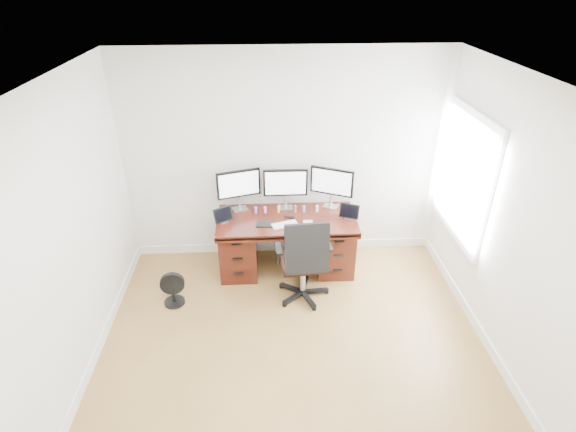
{
  "coord_description": "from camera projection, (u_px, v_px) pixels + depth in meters",
  "views": [
    {
      "loc": [
        -0.25,
        -2.97,
        3.47
      ],
      "look_at": [
        0.0,
        1.5,
        0.95
      ],
      "focal_mm": 28.0,
      "sensor_mm": 36.0,
      "label": 1
    }
  ],
  "objects": [
    {
      "name": "trackpad",
      "position": [
        308.0,
        223.0,
        5.4
      ],
      "size": [
        0.13,
        0.13,
        0.01
      ],
      "primitive_type": "cube",
      "rotation": [
        0.0,
        0.0,
        -0.09
      ],
      "color": "#B6B9BD",
      "rests_on": "desk"
    },
    {
      "name": "back_wall",
      "position": [
        285.0,
        159.0,
        5.6
      ],
      "size": [
        4.0,
        0.1,
        2.7
      ],
      "primitive_type": "cube",
      "color": "white",
      "rests_on": "ground"
    },
    {
      "name": "figurine_orange",
      "position": [
        279.0,
        209.0,
        5.6
      ],
      "size": [
        0.04,
        0.04,
        0.09
      ],
      "color": "#F8B540",
      "rests_on": "desk"
    },
    {
      "name": "monitor_center",
      "position": [
        285.0,
        184.0,
        5.57
      ],
      "size": [
        0.55,
        0.14,
        0.53
      ],
      "rotation": [
        0.0,
        0.0,
        -0.01
      ],
      "color": "silver",
      "rests_on": "desk"
    },
    {
      "name": "keyboard",
      "position": [
        285.0,
        225.0,
        5.35
      ],
      "size": [
        0.33,
        0.22,
        0.01
      ],
      "primitive_type": "cube",
      "rotation": [
        0.0,
        0.0,
        0.32
      ],
      "color": "silver",
      "rests_on": "desk"
    },
    {
      "name": "figurine_yellow",
      "position": [
        317.0,
        208.0,
        5.62
      ],
      "size": [
        0.04,
        0.04,
        0.09
      ],
      "color": "#D5B570",
      "rests_on": "desk"
    },
    {
      "name": "figurine_pink",
      "position": [
        265.0,
        209.0,
        5.59
      ],
      "size": [
        0.04,
        0.04,
        0.09
      ],
      "color": "pink",
      "rests_on": "desk"
    },
    {
      "name": "tablet_right",
      "position": [
        349.0,
        212.0,
        5.45
      ],
      "size": [
        0.25,
        0.16,
        0.19
      ],
      "rotation": [
        0.0,
        0.0,
        -0.41
      ],
      "color": "silver",
      "rests_on": "desk"
    },
    {
      "name": "figurine_brown",
      "position": [
        295.0,
        209.0,
        5.61
      ],
      "size": [
        0.04,
        0.04,
        0.09
      ],
      "color": "brown",
      "rests_on": "desk"
    },
    {
      "name": "phone",
      "position": [
        290.0,
        217.0,
        5.52
      ],
      "size": [
        0.14,
        0.1,
        0.01
      ],
      "primitive_type": "cube",
      "rotation": [
        0.0,
        0.0,
        -0.31
      ],
      "color": "black",
      "rests_on": "desk"
    },
    {
      "name": "right_wall",
      "position": [
        530.0,
        248.0,
        3.83
      ],
      "size": [
        0.1,
        4.5,
        2.7
      ],
      "color": "white",
      "rests_on": "ground"
    },
    {
      "name": "office_chair",
      "position": [
        304.0,
        273.0,
        5.17
      ],
      "size": [
        0.64,
        0.63,
        1.11
      ],
      "rotation": [
        0.0,
        0.0,
        0.07
      ],
      "color": "black",
      "rests_on": "ground"
    },
    {
      "name": "figurine_blue",
      "position": [
        304.0,
        208.0,
        5.62
      ],
      "size": [
        0.04,
        0.04,
        0.09
      ],
      "color": "#5378E3",
      "rests_on": "desk"
    },
    {
      "name": "monitor_right",
      "position": [
        332.0,
        183.0,
        5.6
      ],
      "size": [
        0.51,
        0.27,
        0.53
      ],
      "rotation": [
        0.0,
        0.0,
        -0.44
      ],
      "color": "silver",
      "rests_on": "desk"
    },
    {
      "name": "drawing_tablet",
      "position": [
        267.0,
        224.0,
        5.37
      ],
      "size": [
        0.26,
        0.18,
        0.01
      ],
      "primitive_type": "cube",
      "rotation": [
        0.0,
        0.0,
        -0.11
      ],
      "color": "black",
      "rests_on": "desk"
    },
    {
      "name": "tablet_left",
      "position": [
        223.0,
        216.0,
        5.38
      ],
      "size": [
        0.24,
        0.18,
        0.19
      ],
      "rotation": [
        0.0,
        0.0,
        0.55
      ],
      "color": "silver",
      "rests_on": "desk"
    },
    {
      "name": "ground",
      "position": [
        297.0,
        379.0,
        4.3
      ],
      "size": [
        4.5,
        4.5,
        0.0
      ],
      "primitive_type": "plane",
      "color": "olive",
      "rests_on": "ground"
    },
    {
      "name": "desk",
      "position": [
        287.0,
        241.0,
        5.7
      ],
      "size": [
        1.7,
        0.8,
        0.75
      ],
      "color": "#3D140C",
      "rests_on": "ground"
    },
    {
      "name": "monitor_left",
      "position": [
        239.0,
        185.0,
        5.54
      ],
      "size": [
        0.54,
        0.2,
        0.53
      ],
      "rotation": [
        0.0,
        0.0,
        0.3
      ],
      "color": "silver",
      "rests_on": "desk"
    },
    {
      "name": "figurine_purple",
      "position": [
        256.0,
        210.0,
        5.59
      ],
      "size": [
        0.04,
        0.04,
        0.09
      ],
      "color": "#985FE6",
      "rests_on": "desk"
    },
    {
      "name": "floor_fan",
      "position": [
        173.0,
        290.0,
        5.17
      ],
      "size": [
        0.28,
        0.24,
        0.41
      ],
      "rotation": [
        0.0,
        0.0,
        0.11
      ],
      "color": "black",
      "rests_on": "ground"
    }
  ]
}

